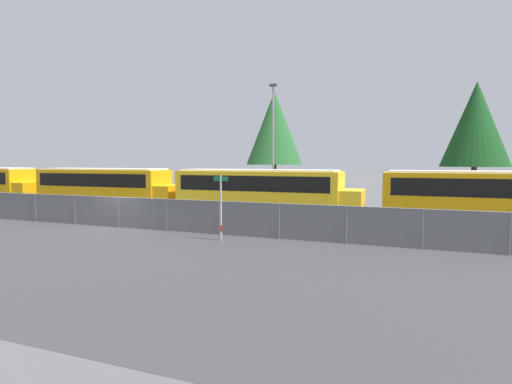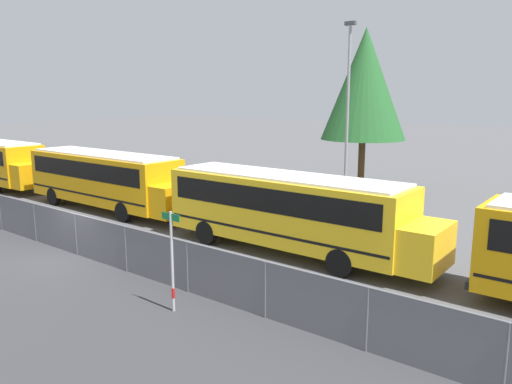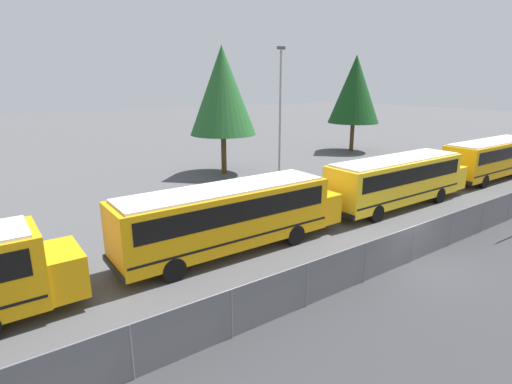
% 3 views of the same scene
% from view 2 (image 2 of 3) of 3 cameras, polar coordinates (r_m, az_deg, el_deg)
% --- Properties ---
extents(ground_plane, '(200.00, 200.00, 0.00)m').
position_cam_2_polar(ground_plane, '(20.81, -19.71, -6.76)').
color(ground_plane, '#4C4C4F').
extents(fence, '(61.10, 0.07, 1.66)m').
position_cam_2_polar(fence, '(20.58, -19.86, -4.51)').
color(fence, '#9EA0A5').
rests_on(fence, ground_plane).
extents(school_bus_1, '(11.42, 2.57, 3.10)m').
position_cam_2_polar(school_bus_1, '(28.03, -16.80, 1.73)').
color(school_bus_1, orange).
rests_on(school_bus_1, ground_plane).
extents(school_bus_2, '(11.42, 2.57, 3.10)m').
position_cam_2_polar(school_bus_2, '(19.46, 3.83, -1.72)').
color(school_bus_2, yellow).
rests_on(school_bus_2, ground_plane).
extents(street_sign, '(0.70, 0.09, 2.94)m').
position_cam_2_polar(street_sign, '(14.40, -9.57, -7.59)').
color(street_sign, '#B7B7BC').
rests_on(street_sign, ground_plane).
extents(light_pole, '(0.60, 0.24, 9.95)m').
position_cam_2_polar(light_pole, '(27.82, 10.42, 9.25)').
color(light_pole, gray).
rests_on(light_pole, ground_plane).
extents(tree_0, '(5.43, 5.43, 10.36)m').
position_cam_2_polar(tree_0, '(33.38, 12.30, 11.92)').
color(tree_0, '#51381E').
rests_on(tree_0, ground_plane).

